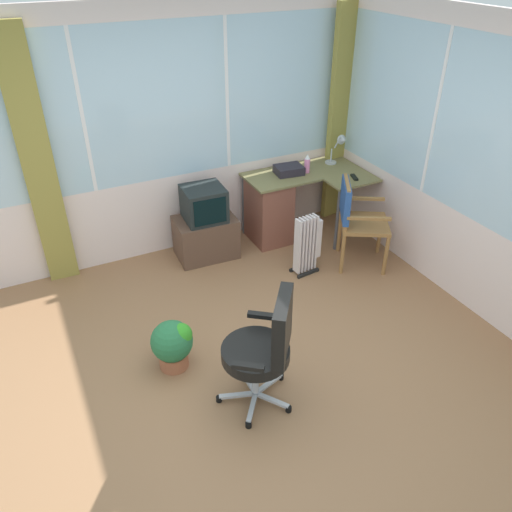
{
  "coord_description": "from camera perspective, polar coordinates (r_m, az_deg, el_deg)",
  "views": [
    {
      "loc": [
        -1.34,
        -2.66,
        3.01
      ],
      "look_at": [
        0.33,
        0.7,
        0.62
      ],
      "focal_mm": 35.61,
      "sensor_mm": 36.0,
      "label": 1
    }
  ],
  "objects": [
    {
      "name": "paper_tray",
      "position": [
        5.71,
        3.71,
        9.64
      ],
      "size": [
        0.32,
        0.26,
        0.09
      ],
      "primitive_type": "cube",
      "rotation": [
        0.0,
        0.0,
        -0.11
      ],
      "color": "#26212A",
      "rests_on": "desk"
    },
    {
      "name": "curtain_corner",
      "position": [
        6.09,
        9.32,
        15.01
      ],
      "size": [
        0.29,
        0.11,
        2.45
      ],
      "primitive_type": "cube",
      "rotation": [
        0.0,
        0.0,
        0.14
      ],
      "color": "olive",
      "rests_on": "ground"
    },
    {
      "name": "potted_plant",
      "position": [
        4.17,
        -9.29,
        -9.62
      ],
      "size": [
        0.34,
        0.34,
        0.43
      ],
      "color": "#A45A3C",
      "rests_on": "ground"
    },
    {
      "name": "desk_lamp",
      "position": [
        5.98,
        9.44,
        12.16
      ],
      "size": [
        0.22,
        0.19,
        0.34
      ],
      "color": "#B2B7BC",
      "rests_on": "desk"
    },
    {
      "name": "east_window_panel",
      "position": [
        4.75,
        24.96,
        7.89
      ],
      "size": [
        0.07,
        4.34,
        2.55
      ],
      "color": "silver",
      "rests_on": "ground"
    },
    {
      "name": "office_chair",
      "position": [
        3.65,
        1.13,
        -9.94
      ],
      "size": [
        0.6,
        0.61,
        0.96
      ],
      "color": "#B7B7BF",
      "rests_on": "ground"
    },
    {
      "name": "space_heater",
      "position": [
        5.22,
        5.85,
        1.35
      ],
      "size": [
        0.32,
        0.2,
        0.64
      ],
      "color": "silver",
      "rests_on": "ground"
    },
    {
      "name": "tv_remote",
      "position": [
        5.7,
        10.99,
        8.68
      ],
      "size": [
        0.09,
        0.16,
        0.02
      ],
      "primitive_type": "cube",
      "rotation": [
        0.0,
        0.0,
        -0.3
      ],
      "color": "black",
      "rests_on": "desk"
    },
    {
      "name": "spray_bottle",
      "position": [
        5.73,
        5.77,
        10.29
      ],
      "size": [
        0.06,
        0.06,
        0.22
      ],
      "color": "pink",
      "rests_on": "desk"
    },
    {
      "name": "ground",
      "position": [
        4.26,
        0.27,
        -13.13
      ],
      "size": [
        5.33,
        5.34,
        0.06
      ],
      "primitive_type": "cube",
      "color": "#936644"
    },
    {
      "name": "wooden_armchair",
      "position": [
        5.3,
        10.91,
        4.82
      ],
      "size": [
        0.66,
        0.66,
        0.94
      ],
      "color": "olive",
      "rests_on": "ground"
    },
    {
      "name": "tv_on_stand",
      "position": [
        5.47,
        -5.72,
        3.3
      ],
      "size": [
        0.66,
        0.47,
        0.81
      ],
      "color": "brown",
      "rests_on": "ground"
    },
    {
      "name": "north_window_panel",
      "position": [
        5.33,
        -10.6,
        12.87
      ],
      "size": [
        4.33,
        0.07,
        2.55
      ],
      "color": "silver",
      "rests_on": "ground"
    },
    {
      "name": "curtain_north_left",
      "position": [
        5.1,
        -23.25,
        9.31
      ],
      "size": [
        0.29,
        0.08,
        2.45
      ],
      "primitive_type": "cube",
      "rotation": [
        0.0,
        0.0,
        -0.04
      ],
      "color": "olive",
      "rests_on": "ground"
    },
    {
      "name": "desk",
      "position": [
        5.76,
        2.02,
        5.64
      ],
      "size": [
        1.32,
        0.87,
        0.76
      ],
      "color": "olive",
      "rests_on": "ground"
    }
  ]
}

